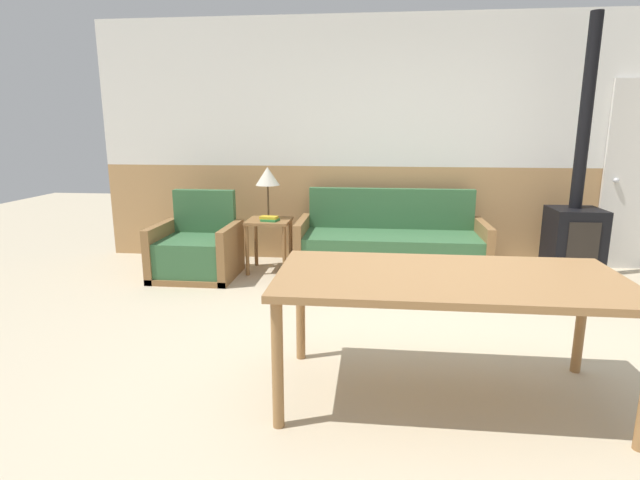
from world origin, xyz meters
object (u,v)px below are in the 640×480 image
(armchair, at_px, (197,252))
(wood_stove, at_px, (575,222))
(table_lamp, at_px, (268,177))
(side_table, at_px, (269,230))
(couch, at_px, (390,249))
(dining_table, at_px, (448,287))

(armchair, distance_m, wood_stove, 3.84)
(wood_stove, bearing_deg, table_lamp, 179.04)
(armchair, bearing_deg, side_table, 7.98)
(couch, xyz_separation_m, armchair, (-2.00, -0.32, -0.01))
(side_table, bearing_deg, armchair, -158.93)
(couch, height_order, dining_table, couch)
(dining_table, xyz_separation_m, wood_stove, (1.59, 2.47, -0.06))
(side_table, bearing_deg, wood_stove, 0.50)
(armchair, xyz_separation_m, dining_table, (2.23, -2.17, 0.40))
(side_table, height_order, table_lamp, table_lamp)
(armchair, relative_size, side_table, 1.54)
(dining_table, bearing_deg, side_table, 121.92)
(armchair, distance_m, dining_table, 3.13)
(table_lamp, bearing_deg, side_table, -74.80)
(armchair, height_order, dining_table, armchair)
(armchair, xyz_separation_m, table_lamp, (0.69, 0.35, 0.74))
(dining_table, bearing_deg, wood_stove, 57.26)
(side_table, distance_m, wood_stove, 3.11)
(couch, xyz_separation_m, table_lamp, (-1.31, 0.03, 0.73))
(couch, height_order, table_lamp, table_lamp)
(side_table, distance_m, dining_table, 2.88)
(couch, bearing_deg, dining_table, -84.67)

